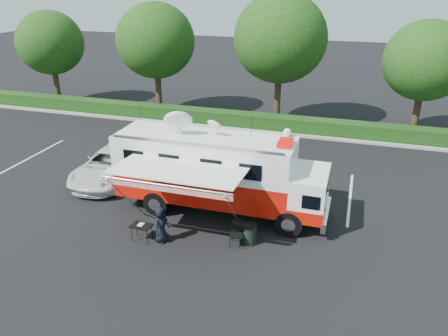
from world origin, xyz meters
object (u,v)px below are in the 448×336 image
Objects in this scene: command_truck at (219,172)px; folding_table at (141,226)px; white_suv at (113,178)px; trash_bin at (250,234)px.

command_truck is 10.79× the size of folding_table.
white_suv is at bearing 130.74° from folding_table.
trash_bin is at bearing 14.35° from folding_table.
white_suv is 6.65× the size of trash_bin.
white_suv is (-6.33, 1.63, -1.90)m from command_truck.
trash_bin is (8.28, -3.75, 0.42)m from white_suv.
trash_bin is at bearing -27.11° from white_suv.
trash_bin is (4.14, 1.06, -0.22)m from folding_table.
white_suv reaches higher than folding_table.
command_truck is 4.06m from folding_table.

